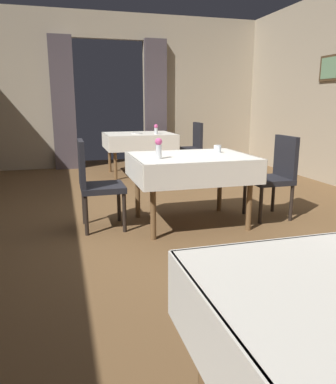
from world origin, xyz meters
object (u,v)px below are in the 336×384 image
chair_mid_right (275,173)px  plate_far_b (137,133)px  dining_table_far (139,139)px  glass_mid_b (217,149)px  dining_table_mid (191,164)px  flower_vase_far (156,129)px  chair_far_right (192,145)px  flower_vase_mid (159,148)px  chair_mid_left (94,180)px

chair_mid_right → plate_far_b: (-1.02, 2.96, 0.24)m
dining_table_far → glass_mid_b: 2.90m
dining_table_mid → flower_vase_far: size_ratio=7.18×
dining_table_mid → chair_mid_right: chair_mid_right is taller
flower_vase_far → plate_far_b: size_ratio=0.86×
dining_table_far → flower_vase_far: 0.41m
chair_far_right → flower_vase_far: (-0.75, -0.24, 0.33)m
plate_far_b → chair_far_right: bearing=2.1°
flower_vase_mid → glass_mid_b: size_ratio=2.42×
glass_mid_b → chair_mid_left: bearing=-179.2°
chair_far_right → flower_vase_mid: size_ratio=4.52×
flower_vase_far → chair_mid_right: bearing=-75.6°
chair_mid_right → glass_mid_b: size_ratio=10.96×
dining_table_far → dining_table_mid: bearing=-91.0°
chair_far_right → chair_mid_left: bearing=-125.7°
chair_mid_left → chair_mid_right: size_ratio=1.00×
chair_mid_right → flower_vase_mid: size_ratio=4.52×
chair_far_right → dining_table_far: bearing=178.5°
flower_vase_far → plate_far_b: flower_vase_far is taller
chair_far_right → glass_mid_b: 2.95m
glass_mid_b → flower_vase_far: 2.61m
chair_mid_right → flower_vase_far: (-0.71, 2.76, 0.33)m
plate_far_b → dining_table_far: bearing=49.3°
dining_table_far → chair_mid_right: bearing=-72.4°
glass_mid_b → chair_mid_right: bearing=-12.6°
dining_table_far → glass_mid_b: (0.30, -2.88, 0.14)m
chair_mid_left → flower_vase_far: size_ratio=5.35×
flower_vase_far → plate_far_b: 0.38m
glass_mid_b → flower_vase_mid: bearing=-159.5°
chair_far_right → glass_mid_b: (-0.70, -2.85, 0.28)m
dining_table_far → flower_vase_far: flower_vase_far is taller
glass_mid_b → dining_table_far: bearing=96.0°
dining_table_mid → chair_far_right: size_ratio=1.34×
flower_vase_mid → dining_table_far: bearing=82.0°
chair_far_right → chair_mid_right: bearing=-90.8°
flower_vase_mid → flower_vase_far: flower_vase_mid is taller
chair_far_right → plate_far_b: (-1.06, -0.04, 0.24)m
glass_mid_b → plate_far_b: size_ratio=0.42×
dining_table_far → chair_far_right: bearing=-1.5°
flower_vase_far → flower_vase_mid: bearing=-103.5°
flower_vase_far → dining_table_mid: bearing=-96.3°
chair_mid_left → plate_far_b: (1.00, 2.83, 0.24)m
dining_table_mid → dining_table_far: (0.05, 3.00, -0.00)m
dining_table_far → flower_vase_far: size_ratio=7.09×
chair_mid_left → plate_far_b: bearing=70.5°
glass_mid_b → chair_far_right: bearing=76.2°
dining_table_mid → glass_mid_b: glass_mid_b is taller
chair_mid_left → glass_mid_b: (1.36, 0.02, 0.28)m
chair_mid_left → flower_vase_far: (1.31, 2.63, 0.33)m
dining_table_mid → chair_far_right: chair_far_right is taller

